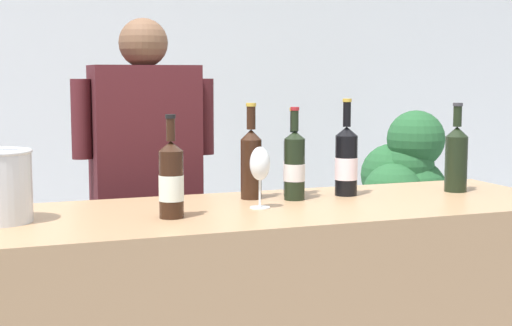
# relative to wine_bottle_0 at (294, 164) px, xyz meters

# --- Properties ---
(wall_back) EXTENTS (8.00, 0.10, 2.80)m
(wall_back) POSITION_rel_wine_bottle_0_xyz_m (-0.24, 2.40, 0.32)
(wall_back) COLOR silver
(wall_back) RESTS_ON ground_plane
(wine_bottle_0) EXTENTS (0.08, 0.08, 0.32)m
(wine_bottle_0) POSITION_rel_wine_bottle_0_xyz_m (0.00, 0.00, 0.00)
(wine_bottle_0) COLOR black
(wine_bottle_0) RESTS_ON counter
(wine_bottle_1) EXTENTS (0.08, 0.08, 0.35)m
(wine_bottle_1) POSITION_rel_wine_bottle_0_xyz_m (0.18, -0.07, 0.01)
(wine_bottle_1) COLOR black
(wine_bottle_1) RESTS_ON counter
(wine_bottle_2) EXTENTS (0.07, 0.07, 0.33)m
(wine_bottle_2) POSITION_rel_wine_bottle_0_xyz_m (-0.04, -0.09, 0.01)
(wine_bottle_2) COLOR black
(wine_bottle_2) RESTS_ON counter
(wine_bottle_3) EXTENTS (0.08, 0.08, 0.34)m
(wine_bottle_3) POSITION_rel_wine_bottle_0_xyz_m (0.61, -0.13, 0.02)
(wine_bottle_3) COLOR black
(wine_bottle_3) RESTS_ON counter
(wine_bottle_4) EXTENTS (0.07, 0.07, 0.34)m
(wine_bottle_4) POSITION_rel_wine_bottle_0_xyz_m (-0.17, -0.02, 0.02)
(wine_bottle_4) COLOR black
(wine_bottle_4) RESTS_ON counter
(wine_bottle_5) EXTENTS (0.08, 0.08, 0.32)m
(wine_bottle_5) POSITION_rel_wine_bottle_0_xyz_m (-0.53, -0.28, 0.00)
(wine_bottle_5) COLOR black
(wine_bottle_5) RESTS_ON counter
(wine_glass) EXTENTS (0.07, 0.07, 0.20)m
(wine_glass) POSITION_rel_wine_bottle_0_xyz_m (-0.21, -0.21, 0.02)
(wine_glass) COLOR silver
(wine_glass) RESTS_ON counter
(ice_bucket) EXTENTS (0.20, 0.20, 0.22)m
(ice_bucket) POSITION_rel_wine_bottle_0_xyz_m (-1.03, -0.17, -0.01)
(ice_bucket) COLOR silver
(ice_bucket) RESTS_ON counter
(person_server) EXTENTS (0.59, 0.24, 1.63)m
(person_server) POSITION_rel_wine_bottle_0_xyz_m (-0.44, 0.51, -0.29)
(person_server) COLOR black
(person_server) RESTS_ON ground_plane
(potted_shrub) EXTENTS (0.53, 0.55, 1.20)m
(potted_shrub) POSITION_rel_wine_bottle_0_xyz_m (1.16, 1.15, -0.38)
(potted_shrub) COLOR brown
(potted_shrub) RESTS_ON ground_plane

